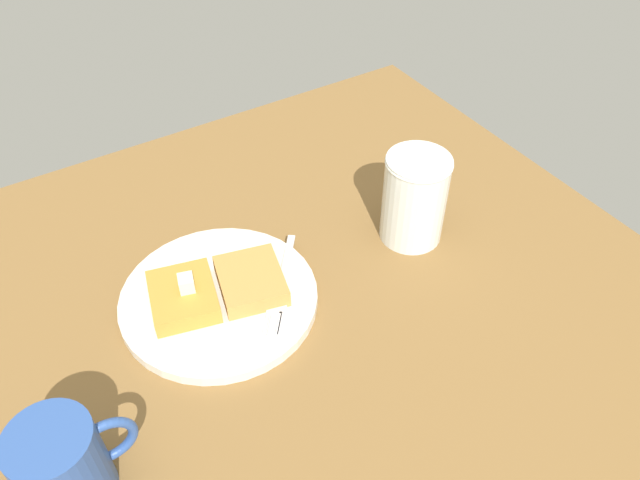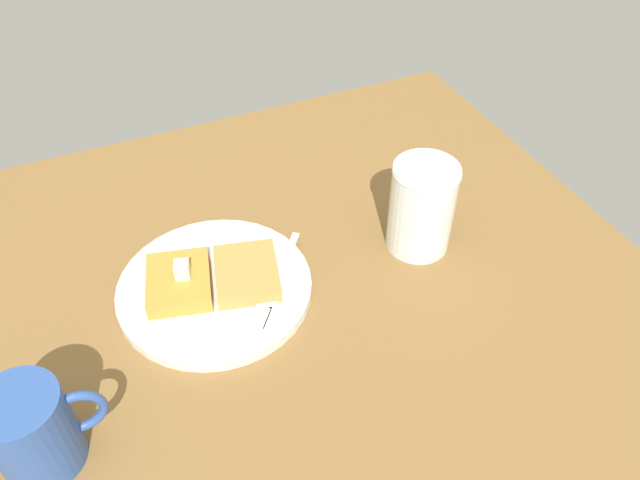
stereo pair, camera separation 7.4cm
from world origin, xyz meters
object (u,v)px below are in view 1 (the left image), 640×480
at_px(plate, 219,298).
at_px(fork, 281,289).
at_px(syrup_jar, 414,200).
at_px(coffee_mug, 64,465).

distance_m(plate, fork, 0.07).
distance_m(fork, syrup_jar, 0.20).
relative_size(syrup_jar, coffee_mug, 1.13).
xyz_separation_m(plate, coffee_mug, (-0.20, -0.14, 0.04)).
bearing_deg(plate, fork, -25.65).
relative_size(plate, syrup_jar, 1.91).
height_order(plate, coffee_mug, coffee_mug).
height_order(plate, fork, fork).
bearing_deg(syrup_jar, plate, 175.03).
xyz_separation_m(fork, syrup_jar, (0.20, 0.01, 0.04)).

